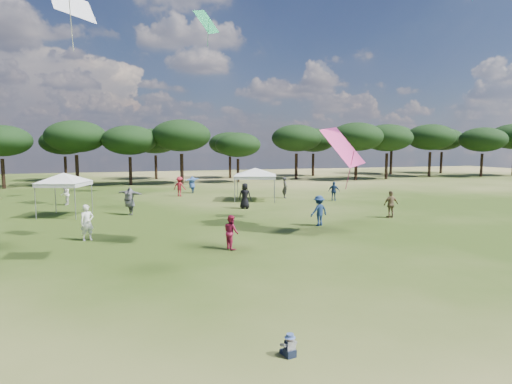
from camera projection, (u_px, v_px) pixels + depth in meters
tree_line at (171, 138)px, 52.87m from camera, size 108.78×17.63×7.77m
tent_left at (64, 175)px, 27.40m from camera, size 5.13×5.13×3.12m
tent_right at (255, 169)px, 35.41m from camera, size 6.45×6.45×3.00m
toddler at (289, 346)px, 9.30m from camera, size 0.37×0.40×0.52m
festival_crowd at (155, 199)px, 29.30m from camera, size 29.75×23.97×1.86m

